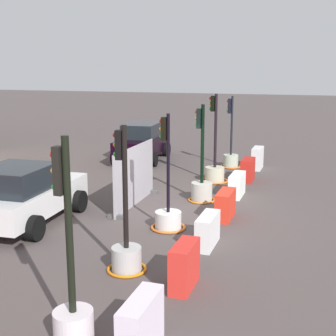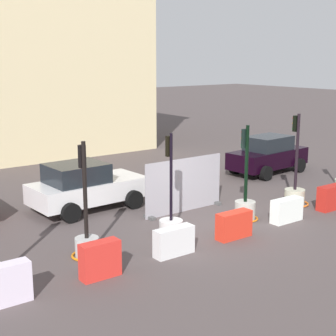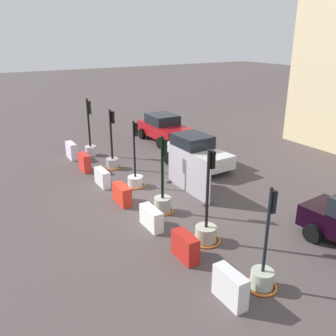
% 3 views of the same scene
% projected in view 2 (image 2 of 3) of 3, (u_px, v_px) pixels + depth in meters
% --- Properties ---
extents(ground_plane, '(120.00, 120.00, 0.00)m').
position_uv_depth(ground_plane, '(213.00, 229.00, 15.83)').
color(ground_plane, '#4E4342').
extents(traffic_light_1, '(0.85, 0.85, 3.10)m').
position_uv_depth(traffic_light_1, '(87.00, 238.00, 13.55)').
color(traffic_light_1, '#B2B1AF').
rests_on(traffic_light_1, ground_plane).
extents(traffic_light_2, '(0.94, 0.94, 3.07)m').
position_uv_depth(traffic_light_2, '(171.00, 222.00, 15.17)').
color(traffic_light_2, silver).
rests_on(traffic_light_2, ground_plane).
extents(traffic_light_3, '(0.87, 0.87, 3.09)m').
position_uv_depth(traffic_light_3, '(245.00, 204.00, 16.66)').
color(traffic_light_3, '#AFACA1').
rests_on(traffic_light_3, ground_plane).
extents(traffic_light_4, '(1.02, 1.02, 3.26)m').
position_uv_depth(traffic_light_4, '(295.00, 191.00, 18.34)').
color(traffic_light_4, '#BCB99F').
rests_on(traffic_light_4, ground_plane).
extents(construction_barrier_0, '(1.11, 0.37, 0.90)m').
position_uv_depth(construction_barrier_0, '(5.00, 285.00, 10.93)').
color(construction_barrier_0, silver).
rests_on(construction_barrier_0, ground_plane).
extents(construction_barrier_1, '(0.99, 0.38, 0.90)m').
position_uv_depth(construction_barrier_1, '(100.00, 260.00, 12.26)').
color(construction_barrier_1, red).
rests_on(construction_barrier_1, ground_plane).
extents(construction_barrier_2, '(1.15, 0.38, 0.77)m').
position_uv_depth(construction_barrier_2, '(174.00, 241.00, 13.67)').
color(construction_barrier_2, silver).
rests_on(construction_barrier_2, ground_plane).
extents(construction_barrier_3, '(1.13, 0.41, 0.79)m').
position_uv_depth(construction_barrier_3, '(234.00, 225.00, 14.96)').
color(construction_barrier_3, red).
rests_on(construction_barrier_3, ground_plane).
extents(construction_barrier_4, '(1.16, 0.40, 0.76)m').
position_uv_depth(construction_barrier_4, '(287.00, 210.00, 16.44)').
color(construction_barrier_4, white).
rests_on(construction_barrier_4, ground_plane).
extents(construction_barrier_5, '(1.04, 0.42, 0.84)m').
position_uv_depth(construction_barrier_5, '(330.00, 198.00, 17.73)').
color(construction_barrier_5, red).
rests_on(construction_barrier_5, ground_plane).
extents(car_white_van, '(4.03, 2.32, 1.66)m').
position_uv_depth(car_white_van, '(85.00, 186.00, 17.68)').
color(car_white_van, silver).
rests_on(car_white_van, ground_plane).
extents(car_black_sedan, '(4.07, 2.24, 1.70)m').
position_uv_depth(car_black_sedan, '(268.00, 155.00, 23.19)').
color(car_black_sedan, black).
rests_on(car_black_sedan, ground_plane).
extents(building_main_facade, '(10.89, 9.25, 10.77)m').
position_uv_depth(building_main_facade, '(34.00, 52.00, 28.75)').
color(building_main_facade, beige).
rests_on(building_main_facade, ground_plane).
extents(site_fence_panel, '(3.21, 0.50, 1.84)m').
position_uv_depth(site_fence_panel, '(184.00, 187.00, 17.45)').
color(site_fence_panel, '#9D99A1').
rests_on(site_fence_panel, ground_plane).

